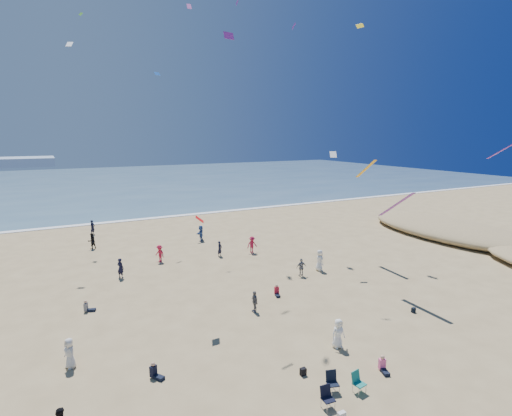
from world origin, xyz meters
TOP-DOWN VIEW (x-y plane):
  - ocean at (0.00, 95.00)m, footprint 220.00×100.00m
  - surf_line at (0.00, 45.00)m, footprint 220.00×1.20m
  - standing_flyers at (4.97, 16.52)m, footprint 27.36×45.10m
  - seated_group at (0.91, 5.67)m, footprint 14.01×24.08m
  - chair_cluster at (2.45, 0.51)m, footprint 2.66×1.50m
  - white_tote at (1.51, -0.71)m, footprint 0.35×0.20m
  - black_backpack at (1.94, 2.78)m, footprint 0.30×0.22m
  - navy_bag at (12.80, 5.25)m, footprint 0.28×0.18m
  - kites_aloft at (9.78, 14.46)m, footprint 39.16×41.08m

SIDE VIEW (x-z plane):
  - ocean at x=0.00m, z-range 0.00..0.06m
  - surf_line at x=0.00m, z-range 0.00..0.08m
  - navy_bag at x=12.80m, z-range 0.00..0.34m
  - black_backpack at x=1.94m, z-range 0.00..0.38m
  - white_tote at x=1.51m, z-range 0.00..0.40m
  - seated_group at x=0.91m, z-range 0.00..0.84m
  - chair_cluster at x=2.45m, z-range 0.00..1.00m
  - standing_flyers at x=4.97m, z-range -0.09..1.83m
  - kites_aloft at x=9.78m, z-range 0.74..28.54m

